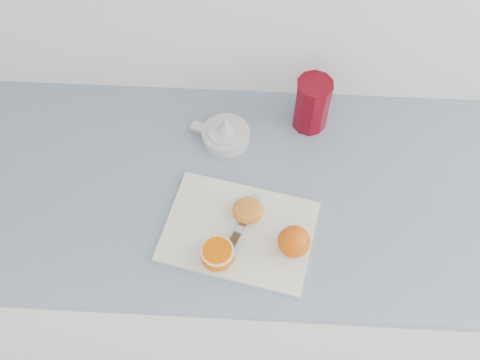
# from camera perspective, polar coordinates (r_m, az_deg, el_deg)

# --- Properties ---
(counter) EXTENTS (2.29, 0.64, 0.89)m
(counter) POSITION_cam_1_polar(r_m,az_deg,el_deg) (1.68, 1.44, -8.59)
(counter) COLOR white
(counter) RESTS_ON ground
(cutting_board) EXTENTS (0.37, 0.30, 0.01)m
(cutting_board) POSITION_cam_1_polar(r_m,az_deg,el_deg) (1.22, -0.11, -5.47)
(cutting_board) COLOR silver
(cutting_board) RESTS_ON counter
(whole_orange) EXTENTS (0.07, 0.07, 0.07)m
(whole_orange) POSITION_cam_1_polar(r_m,az_deg,el_deg) (1.16, 5.77, -6.56)
(whole_orange) COLOR orange
(whole_orange) RESTS_ON cutting_board
(half_orange) EXTENTS (0.07, 0.07, 0.05)m
(half_orange) POSITION_cam_1_polar(r_m,az_deg,el_deg) (1.16, -2.42, -7.95)
(half_orange) COLOR orange
(half_orange) RESTS_ON cutting_board
(squeezed_shell) EXTENTS (0.07, 0.07, 0.03)m
(squeezed_shell) POSITION_cam_1_polar(r_m,az_deg,el_deg) (1.22, 0.85, -3.25)
(squeezed_shell) COLOR orange
(squeezed_shell) RESTS_ON cutting_board
(paring_knife) EXTENTS (0.09, 0.19, 0.01)m
(paring_knife) POSITION_cam_1_polar(r_m,az_deg,el_deg) (1.19, -0.78, -6.69)
(paring_knife) COLOR #423117
(paring_knife) RESTS_ON cutting_board
(citrus_juicer) EXTENTS (0.15, 0.12, 0.08)m
(citrus_juicer) POSITION_cam_1_polar(r_m,az_deg,el_deg) (1.34, -1.59, 4.98)
(citrus_juicer) COLOR silver
(citrus_juicer) RESTS_ON counter
(red_tumbler) EXTENTS (0.09, 0.09, 0.15)m
(red_tumbler) POSITION_cam_1_polar(r_m,az_deg,el_deg) (1.35, 7.65, 7.88)
(red_tumbler) COLOR #6C020F
(red_tumbler) RESTS_ON counter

